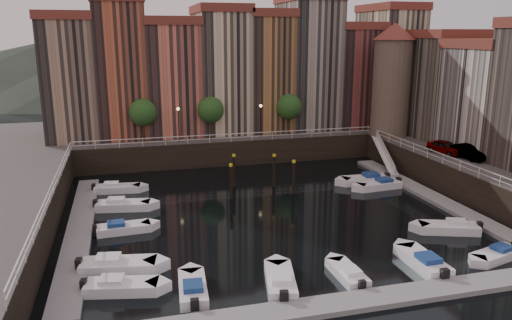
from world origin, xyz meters
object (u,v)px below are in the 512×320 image
object	(u,v)px
car_b	(468,153)
boat_left_2	(122,228)
corner_tower	(392,78)
gangway	(385,153)
boat_left_1	(117,266)
mooring_pilings	(258,176)
boat_left_0	(120,287)
car_a	(445,148)

from	to	relation	value
car_b	boat_left_2	bearing A→B (deg)	178.95
corner_tower	boat_left_2	size ratio (longest dim) A/B	3.05
gangway	car_b	xyz separation A→B (m)	(4.46, -8.79, 1.81)
corner_tower	boat_left_1	size ratio (longest dim) A/B	2.55
corner_tower	gangway	bearing A→B (deg)	-122.80
gangway	boat_left_1	distance (m)	35.83
mooring_pilings	boat_left_0	size ratio (longest dim) A/B	1.37
boat_left_0	car_a	distance (m)	37.26
boat_left_0	boat_left_1	distance (m)	2.94
corner_tower	boat_left_2	bearing A→B (deg)	-153.29
boat_left_2	car_a	xyz separation A→B (m)	(33.48, 5.73, 3.37)
boat_left_0	boat_left_1	size ratio (longest dim) A/B	0.89
gangway	mooring_pilings	distance (m)	17.16
boat_left_1	boat_left_2	distance (m)	6.94
gangway	mooring_pilings	xyz separation A→B (m)	(-16.57, -4.44, -0.27)
gangway	boat_left_0	bearing A→B (deg)	-144.02
boat_left_0	car_b	distance (m)	37.17
gangway	mooring_pilings	bearing A→B (deg)	-165.00
car_a	gangway	bearing A→B (deg)	108.91
boat_left_0	boat_left_1	world-z (taller)	boat_left_1
gangway	car_a	xyz separation A→B (m)	(3.51, -6.30, 1.80)
boat_left_0	boat_left_2	size ratio (longest dim) A/B	1.07
car_b	mooring_pilings	bearing A→B (deg)	161.88
boat_left_1	car_b	xyz separation A→B (m)	(34.82, 10.17, 3.32)
boat_left_1	car_b	world-z (taller)	car_b
mooring_pilings	car_a	xyz separation A→B (m)	(20.09, -1.86, 2.07)
boat_left_1	boat_left_2	xyz separation A→B (m)	(0.39, 6.93, -0.06)
corner_tower	car_a	xyz separation A→B (m)	(0.61, -10.80, -6.48)
gangway	mooring_pilings	world-z (taller)	gangway
gangway	car_b	world-z (taller)	car_b
boat_left_1	boat_left_2	size ratio (longest dim) A/B	1.20
gangway	boat_left_2	xyz separation A→B (m)	(-29.97, -12.04, -1.57)
boat_left_2	mooring_pilings	bearing A→B (deg)	25.92
boat_left_2	car_a	distance (m)	34.14
mooring_pilings	car_b	world-z (taller)	car_b
boat_left_0	boat_left_2	distance (m)	9.87
mooring_pilings	boat_left_0	xyz separation A→B (m)	(-13.59, -17.46, -1.29)
corner_tower	car_b	world-z (taller)	corner_tower
boat_left_0	boat_left_2	xyz separation A→B (m)	(0.19, 9.86, -0.02)
boat_left_1	mooring_pilings	bearing A→B (deg)	56.56
boat_left_2	car_b	world-z (taller)	car_b
boat_left_2	car_b	distance (m)	34.74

